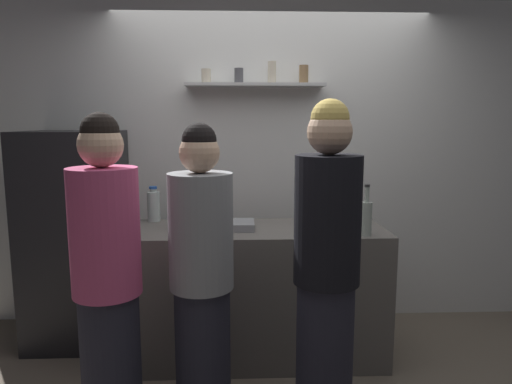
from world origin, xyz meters
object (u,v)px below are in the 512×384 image
(wine_bottle_pale_glass, at_px, (366,217))
(person_grey_hoodie, at_px, (202,281))
(utensil_holder, at_px, (340,220))
(wine_bottle_amber_glass, at_px, (178,212))
(person_pink_top, at_px, (108,285))
(wine_bottle_dark_glass, at_px, (346,207))
(person_blonde, at_px, (326,273))
(refrigerator, at_px, (76,237))
(water_bottle_plastic, at_px, (154,206))
(baking_pan, at_px, (229,225))

(wine_bottle_pale_glass, relative_size, person_grey_hoodie, 0.20)
(utensil_holder, distance_m, wine_bottle_amber_glass, 1.10)
(wine_bottle_amber_glass, relative_size, person_pink_top, 0.17)
(wine_bottle_dark_glass, relative_size, person_blonde, 0.19)
(wine_bottle_dark_glass, height_order, person_grey_hoodie, person_grey_hoodie)
(wine_bottle_dark_glass, bearing_deg, wine_bottle_amber_glass, -175.27)
(refrigerator, height_order, water_bottle_plastic, refrigerator)
(baking_pan, height_order, wine_bottle_dark_glass, wine_bottle_dark_glass)
(wine_bottle_dark_glass, relative_size, person_pink_top, 0.20)
(wine_bottle_dark_glass, bearing_deg, refrigerator, 173.77)
(baking_pan, height_order, water_bottle_plastic, water_bottle_plastic)
(wine_bottle_dark_glass, distance_m, water_bottle_plastic, 1.39)
(refrigerator, bearing_deg, wine_bottle_amber_glass, -21.34)
(person_grey_hoodie, height_order, person_pink_top, person_pink_top)
(refrigerator, distance_m, utensil_holder, 1.95)
(wine_bottle_pale_glass, bearing_deg, baking_pan, 165.86)
(refrigerator, xyz_separation_m, baking_pan, (1.15, -0.34, 0.16))
(utensil_holder, distance_m, person_pink_top, 1.58)
(utensil_holder, distance_m, wine_bottle_dark_glass, 0.18)
(person_grey_hoodie, bearing_deg, person_pink_top, -145.44)
(utensil_holder, height_order, person_blonde, person_blonde)
(baking_pan, bearing_deg, wine_bottle_pale_glass, -14.14)
(baking_pan, distance_m, person_blonde, 0.97)
(wine_bottle_amber_glass, xyz_separation_m, water_bottle_plastic, (-0.21, 0.24, 0.00))
(utensil_holder, distance_m, person_grey_hoodie, 1.13)
(water_bottle_plastic, bearing_deg, utensil_holder, -12.83)
(utensil_holder, bearing_deg, baking_pan, 177.52)
(refrigerator, bearing_deg, baking_pan, -16.31)
(baking_pan, relative_size, utensil_holder, 1.61)
(person_blonde, bearing_deg, person_grey_hoodie, 29.60)
(baking_pan, distance_m, wine_bottle_dark_glass, 0.84)
(utensil_holder, height_order, person_grey_hoodie, person_grey_hoodie)
(wine_bottle_amber_glass, distance_m, person_grey_hoodie, 0.80)
(wine_bottle_dark_glass, xyz_separation_m, person_blonde, (-0.31, -0.94, -0.17))
(person_blonde, bearing_deg, wine_bottle_pale_glass, -83.01)
(wine_bottle_pale_glass, relative_size, wine_bottle_amber_glass, 1.12)
(wine_bottle_dark_glass, xyz_separation_m, water_bottle_plastic, (-1.38, 0.14, -0.01))
(wine_bottle_dark_glass, distance_m, person_blonde, 1.00)
(water_bottle_plastic, bearing_deg, person_pink_top, -91.95)
(wine_bottle_amber_glass, bearing_deg, person_blonde, -44.23)
(person_grey_hoodie, height_order, person_blonde, person_blonde)
(wine_bottle_pale_glass, xyz_separation_m, person_pink_top, (-1.47, -0.63, -0.21))
(baking_pan, relative_size, wine_bottle_pale_glass, 1.03)
(baking_pan, distance_m, person_grey_hoodie, 0.74)
(person_grey_hoodie, bearing_deg, wine_bottle_pale_glass, 44.20)
(wine_bottle_dark_glass, bearing_deg, utensil_holder, -115.20)
(person_grey_hoodie, relative_size, person_pink_top, 0.97)
(wine_bottle_amber_glass, distance_m, person_pink_top, 0.93)
(refrigerator, distance_m, person_blonde, 2.03)
(wine_bottle_pale_glass, relative_size, person_pink_top, 0.20)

